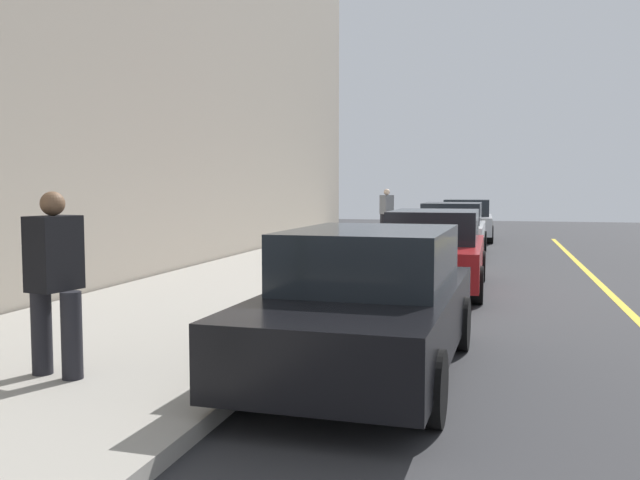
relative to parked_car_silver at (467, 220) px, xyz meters
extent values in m
plane|color=#333335|center=(12.53, -0.03, -0.76)|extent=(56.00, 56.00, 0.00)
cube|color=#A39E93|center=(12.53, -3.33, -0.68)|extent=(28.00, 4.60, 0.15)
cube|color=gold|center=(12.53, 3.17, -0.75)|extent=(28.00, 0.14, 0.01)
cube|color=white|center=(13.64, -0.73, -0.65)|extent=(8.58, 0.56, 0.22)
cylinder|color=black|center=(1.35, 0.87, -0.44)|extent=(0.65, 0.24, 0.64)
cylinder|color=black|center=(1.39, -0.81, -0.44)|extent=(0.65, 0.24, 0.64)
cylinder|color=black|center=(-1.27, 0.81, -0.44)|extent=(0.65, 0.24, 0.64)
cylinder|color=black|center=(-1.23, -0.87, -0.44)|extent=(0.65, 0.24, 0.64)
cube|color=#B7BABF|center=(0.06, 0.00, -0.16)|extent=(4.27, 1.90, 0.64)
cube|color=black|center=(-0.15, 0.00, 0.46)|extent=(2.23, 1.65, 0.60)
cylinder|color=black|center=(7.28, 0.69, -0.44)|extent=(0.64, 0.22, 0.64)
cylinder|color=black|center=(7.27, -0.99, -0.44)|extent=(0.64, 0.22, 0.64)
cylinder|color=black|center=(4.52, 0.70, -0.44)|extent=(0.64, 0.22, 0.64)
cylinder|color=black|center=(4.51, -0.98, -0.44)|extent=(0.64, 0.22, 0.64)
cube|color=white|center=(5.89, -0.15, -0.16)|extent=(4.46, 1.82, 0.64)
cube|color=black|center=(5.67, -0.15, 0.46)|extent=(2.32, 1.61, 0.60)
cylinder|color=black|center=(14.07, 0.82, -0.44)|extent=(0.64, 0.23, 0.64)
cylinder|color=black|center=(14.08, -0.86, -0.44)|extent=(0.64, 0.23, 0.64)
cylinder|color=black|center=(11.25, 0.80, -0.44)|extent=(0.64, 0.23, 0.64)
cylinder|color=black|center=(11.26, -0.88, -0.44)|extent=(0.64, 0.23, 0.64)
cube|color=maroon|center=(12.66, -0.03, -0.16)|extent=(4.56, 1.84, 0.64)
cube|color=black|center=(12.44, -0.03, 0.46)|extent=(2.38, 1.62, 0.60)
cylinder|color=black|center=(20.16, 0.66, -0.44)|extent=(0.65, 0.24, 0.64)
cylinder|color=black|center=(20.11, -1.02, -0.44)|extent=(0.65, 0.24, 0.64)
cylinder|color=black|center=(17.44, 0.73, -0.44)|extent=(0.65, 0.24, 0.64)
cylinder|color=black|center=(17.39, -0.95, -0.44)|extent=(0.65, 0.24, 0.64)
cube|color=black|center=(18.78, -0.15, -0.16)|extent=(4.44, 1.93, 0.64)
cube|color=black|center=(18.56, -0.14, 0.46)|extent=(2.33, 1.66, 0.60)
cylinder|color=black|center=(20.16, -2.69, -0.19)|extent=(0.19, 0.19, 0.83)
cylinder|color=black|center=(20.09, -3.08, -0.19)|extent=(0.19, 0.19, 0.83)
cube|color=black|center=(20.12, -2.89, 0.57)|extent=(0.52, 0.38, 0.71)
sphere|color=brown|center=(20.12, -2.89, 1.04)|extent=(0.23, 0.23, 0.23)
cylinder|color=black|center=(0.86, -2.70, -0.19)|extent=(0.19, 0.19, 0.82)
cylinder|color=black|center=(0.66, -3.03, -0.19)|extent=(0.19, 0.19, 0.82)
cube|color=slate|center=(0.76, -2.86, 0.57)|extent=(0.56, 0.50, 0.70)
sphere|color=beige|center=(0.76, -2.86, 1.03)|extent=(0.23, 0.23, 0.23)
camera|label=1|loc=(25.62, 1.16, 1.19)|focal=38.05mm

